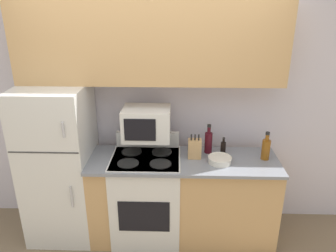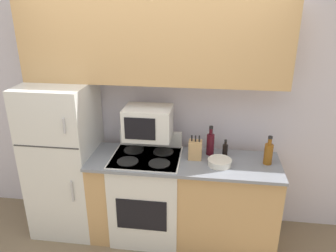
{
  "view_description": "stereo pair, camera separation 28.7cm",
  "coord_description": "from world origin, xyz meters",
  "px_view_note": "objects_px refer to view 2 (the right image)",
  "views": [
    {
      "loc": [
        0.27,
        -2.56,
        2.37
      ],
      "look_at": [
        0.18,
        0.25,
        1.26
      ],
      "focal_mm": 35.0,
      "sensor_mm": 36.0,
      "label": 1
    },
    {
      "loc": [
        0.55,
        -2.54,
        2.37
      ],
      "look_at": [
        0.18,
        0.25,
        1.26
      ],
      "focal_mm": 35.0,
      "sensor_mm": 36.0,
      "label": 2
    }
  ],
  "objects_px": {
    "microwave": "(148,123)",
    "knife_block": "(195,150)",
    "bowl": "(220,162)",
    "bottle_soy_sauce": "(225,150)",
    "bottle_whiskey": "(268,153)",
    "bottle_wine_red": "(210,143)",
    "stove": "(147,195)",
    "refrigerator": "(65,159)"
  },
  "relations": [
    {
      "from": "microwave",
      "to": "bottle_soy_sauce",
      "type": "height_order",
      "value": "microwave"
    },
    {
      "from": "bowl",
      "to": "stove",
      "type": "bearing_deg",
      "value": 174.9
    },
    {
      "from": "microwave",
      "to": "bowl",
      "type": "bearing_deg",
      "value": -13.28
    },
    {
      "from": "microwave",
      "to": "bottle_soy_sauce",
      "type": "xyz_separation_m",
      "value": [
        0.75,
        0.02,
        -0.26
      ]
    },
    {
      "from": "refrigerator",
      "to": "knife_block",
      "type": "distance_m",
      "value": 1.37
    },
    {
      "from": "refrigerator",
      "to": "knife_block",
      "type": "relative_size",
      "value": 6.45
    },
    {
      "from": "stove",
      "to": "bottle_whiskey",
      "type": "height_order",
      "value": "bottle_whiskey"
    },
    {
      "from": "knife_block",
      "to": "bottle_soy_sauce",
      "type": "distance_m",
      "value": 0.3
    },
    {
      "from": "refrigerator",
      "to": "bottle_wine_red",
      "type": "relative_size",
      "value": 5.34
    },
    {
      "from": "bottle_whiskey",
      "to": "bottle_soy_sauce",
      "type": "xyz_separation_m",
      "value": [
        -0.39,
        0.09,
        -0.04
      ]
    },
    {
      "from": "knife_block",
      "to": "bottle_whiskey",
      "type": "bearing_deg",
      "value": -0.73
    },
    {
      "from": "bottle_whiskey",
      "to": "refrigerator",
      "type": "bearing_deg",
      "value": 179.18
    },
    {
      "from": "microwave",
      "to": "knife_block",
      "type": "relative_size",
      "value": 1.83
    },
    {
      "from": "knife_block",
      "to": "bottle_wine_red",
      "type": "xyz_separation_m",
      "value": [
        0.14,
        0.12,
        0.02
      ]
    },
    {
      "from": "bowl",
      "to": "bottle_soy_sauce",
      "type": "distance_m",
      "value": 0.2
    },
    {
      "from": "microwave",
      "to": "knife_block",
      "type": "bearing_deg",
      "value": -7.66
    },
    {
      "from": "knife_block",
      "to": "bottle_soy_sauce",
      "type": "relative_size",
      "value": 1.38
    },
    {
      "from": "microwave",
      "to": "bowl",
      "type": "relative_size",
      "value": 2.02
    },
    {
      "from": "knife_block",
      "to": "bottle_whiskey",
      "type": "xyz_separation_m",
      "value": [
        0.68,
        -0.01,
        0.01
      ]
    },
    {
      "from": "knife_block",
      "to": "bowl",
      "type": "height_order",
      "value": "knife_block"
    },
    {
      "from": "refrigerator",
      "to": "bottle_whiskey",
      "type": "distance_m",
      "value": 2.04
    },
    {
      "from": "stove",
      "to": "bottle_wine_red",
      "type": "distance_m",
      "value": 0.84
    },
    {
      "from": "bottle_wine_red",
      "to": "bottle_soy_sauce",
      "type": "xyz_separation_m",
      "value": [
        0.15,
        -0.03,
        -0.05
      ]
    },
    {
      "from": "bottle_whiskey",
      "to": "bottle_wine_red",
      "type": "bearing_deg",
      "value": 166.72
    },
    {
      "from": "bottle_wine_red",
      "to": "bottle_soy_sauce",
      "type": "bearing_deg",
      "value": -13.36
    },
    {
      "from": "bowl",
      "to": "bottle_soy_sauce",
      "type": "bearing_deg",
      "value": 74.52
    },
    {
      "from": "stove",
      "to": "bottle_soy_sauce",
      "type": "distance_m",
      "value": 0.92
    },
    {
      "from": "refrigerator",
      "to": "bottle_wine_red",
      "type": "distance_m",
      "value": 1.51
    },
    {
      "from": "bottle_whiskey",
      "to": "bottle_soy_sauce",
      "type": "distance_m",
      "value": 0.41
    },
    {
      "from": "microwave",
      "to": "bowl",
      "type": "height_order",
      "value": "microwave"
    },
    {
      "from": "refrigerator",
      "to": "bottle_soy_sauce",
      "type": "xyz_separation_m",
      "value": [
        1.64,
        0.06,
        0.17
      ]
    },
    {
      "from": "refrigerator",
      "to": "bottle_soy_sauce",
      "type": "relative_size",
      "value": 8.91
    },
    {
      "from": "bottle_whiskey",
      "to": "bottle_wine_red",
      "type": "relative_size",
      "value": 0.93
    },
    {
      "from": "refrigerator",
      "to": "microwave",
      "type": "height_order",
      "value": "refrigerator"
    },
    {
      "from": "bottle_soy_sauce",
      "to": "refrigerator",
      "type": "bearing_deg",
      "value": -177.77
    },
    {
      "from": "bottle_whiskey",
      "to": "bottle_wine_red",
      "type": "height_order",
      "value": "bottle_wine_red"
    },
    {
      "from": "refrigerator",
      "to": "bottle_whiskey",
      "type": "bearing_deg",
      "value": -0.82
    },
    {
      "from": "stove",
      "to": "microwave",
      "type": "distance_m",
      "value": 0.77
    },
    {
      "from": "bottle_whiskey",
      "to": "bottle_soy_sauce",
      "type": "bearing_deg",
      "value": 166.74
    },
    {
      "from": "knife_block",
      "to": "bottle_whiskey",
      "type": "distance_m",
      "value": 0.68
    },
    {
      "from": "bowl",
      "to": "bottle_whiskey",
      "type": "relative_size",
      "value": 0.8
    },
    {
      "from": "refrigerator",
      "to": "microwave",
      "type": "bearing_deg",
      "value": 2.75
    }
  ]
}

